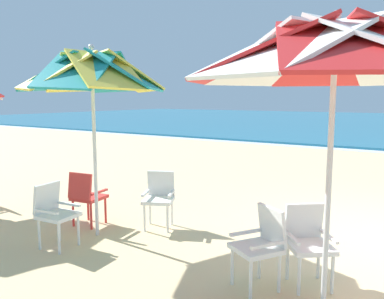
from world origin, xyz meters
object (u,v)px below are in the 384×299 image
plastic_chair_5 (159,196)px  plastic_chair_1 (261,242)px  beach_umbrella_1 (92,74)px  plastic_chair_4 (54,211)px  plastic_chair_3 (86,195)px  beach_umbrella_0 (335,55)px  plastic_chair_2 (308,239)px

plastic_chair_5 → plastic_chair_1: bearing=-24.9°
plastic_chair_1 → beach_umbrella_1: (-2.64, 0.17, 1.83)m
beach_umbrella_1 → plastic_chair_4: size_ratio=3.16×
beach_umbrella_1 → plastic_chair_3: size_ratio=3.16×
plastic_chair_1 → beach_umbrella_1: bearing=176.2°
plastic_chair_3 → plastic_chair_5: (0.98, 0.59, 0.00)m
plastic_chair_3 → plastic_chair_5: bearing=31.1°
plastic_chair_4 → plastic_chair_1: bearing=9.0°
beach_umbrella_0 → plastic_chair_2: size_ratio=3.15×
beach_umbrella_0 → beach_umbrella_1: beach_umbrella_1 is taller
plastic_chair_1 → plastic_chair_3: size_ratio=1.00×
beach_umbrella_0 → beach_umbrella_1: 3.38m
beach_umbrella_0 → plastic_chair_1: (-0.71, 0.24, -1.87)m
beach_umbrella_1 → plastic_chair_5: beach_umbrella_1 is taller
beach_umbrella_0 → plastic_chair_5: beach_umbrella_0 is taller
plastic_chair_2 → beach_umbrella_1: (-3.02, -0.18, 1.83)m
plastic_chair_1 → plastic_chair_4: size_ratio=1.00×
beach_umbrella_1 → plastic_chair_5: size_ratio=3.16×
plastic_chair_4 → plastic_chair_5: (0.68, 1.42, 0.00)m
plastic_chair_1 → plastic_chair_2: (0.38, 0.35, 0.00)m
beach_umbrella_1 → plastic_chair_2: bearing=3.3°
beach_umbrella_0 → plastic_chair_4: size_ratio=3.15×
beach_umbrella_1 → plastic_chair_4: 1.94m
plastic_chair_1 → plastic_chair_2: same height
plastic_chair_3 → plastic_chair_4: 0.88m
plastic_chair_2 → plastic_chair_4: size_ratio=1.00×
plastic_chair_5 → plastic_chair_4: bearing=-115.5°
plastic_chair_2 → beach_umbrella_0: bearing=-60.6°
plastic_chair_1 → plastic_chair_4: (-2.79, -0.44, 0.00)m
plastic_chair_2 → plastic_chair_1: bearing=-137.5°
plastic_chair_1 → plastic_chair_2: bearing=42.5°
plastic_chair_1 → beach_umbrella_0: bearing=-18.2°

